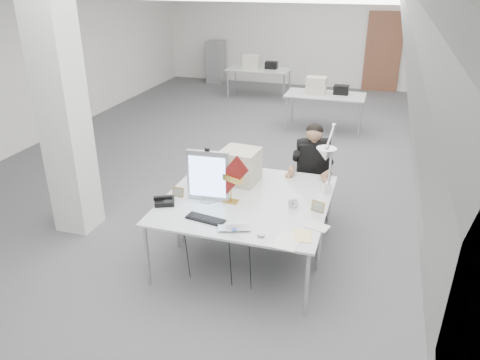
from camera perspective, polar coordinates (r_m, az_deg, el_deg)
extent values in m
cube|color=#4F4E51|center=(7.36, 5.30, -0.74)|extent=(10.00, 14.00, 0.02)
cube|color=white|center=(13.70, 12.11, 17.55)|extent=(10.00, 0.02, 3.20)
cube|color=white|center=(9.21, -27.17, 12.40)|extent=(0.02, 14.00, 3.20)
cube|color=white|center=(5.99, -20.83, 8.29)|extent=(0.45, 0.45, 3.20)
cube|color=white|center=(9.24, 24.96, 12.83)|extent=(0.45, 0.45, 3.20)
cube|color=brown|center=(13.64, 17.04, 14.68)|extent=(0.95, 0.08, 2.10)
cube|color=silver|center=(4.86, -0.66, -4.65)|extent=(1.80, 0.90, 0.02)
cube|color=silver|center=(5.63, 2.13, -0.40)|extent=(1.80, 0.90, 0.02)
cube|color=silver|center=(9.89, 10.37, 10.18)|extent=(1.60, 0.80, 0.02)
cube|color=silver|center=(12.37, 2.32, 13.34)|extent=(1.60, 0.80, 0.02)
cube|color=gray|center=(14.26, -2.95, 14.22)|extent=(0.45, 0.55, 1.20)
cube|color=#A8A9AD|center=(5.09, -3.93, 0.49)|extent=(0.47, 0.08, 0.58)
cube|color=maroon|center=(4.95, -1.02, 0.56)|extent=(0.43, 0.19, 0.49)
cube|color=black|center=(4.80, -4.24, -4.76)|extent=(0.43, 0.20, 0.02)
imported|color=silver|center=(4.58, -0.71, -6.23)|extent=(0.37, 0.30, 0.03)
ellipsoid|color=#B4B4B9|center=(4.51, 2.57, -6.73)|extent=(0.09, 0.06, 0.03)
cube|color=black|center=(5.17, -9.18, -2.62)|extent=(0.27, 0.26, 0.05)
cube|color=#A17745|center=(5.30, -7.56, -1.43)|extent=(0.14, 0.04, 0.11)
cube|color=#AD8A4A|center=(5.00, 9.47, -3.19)|extent=(0.15, 0.08, 0.12)
cylinder|color=#B4B4B9|center=(5.05, 6.52, -2.83)|extent=(0.11, 0.07, 0.11)
cube|color=white|center=(4.46, 5.80, -7.40)|extent=(0.25, 0.34, 0.01)
cube|color=#FFED98|center=(4.55, 7.60, -6.77)|extent=(0.20, 0.26, 0.01)
cube|color=white|center=(4.73, 9.41, -5.62)|extent=(0.25, 0.21, 0.01)
cube|color=beige|center=(5.57, 0.02, 1.74)|extent=(0.46, 0.44, 0.40)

